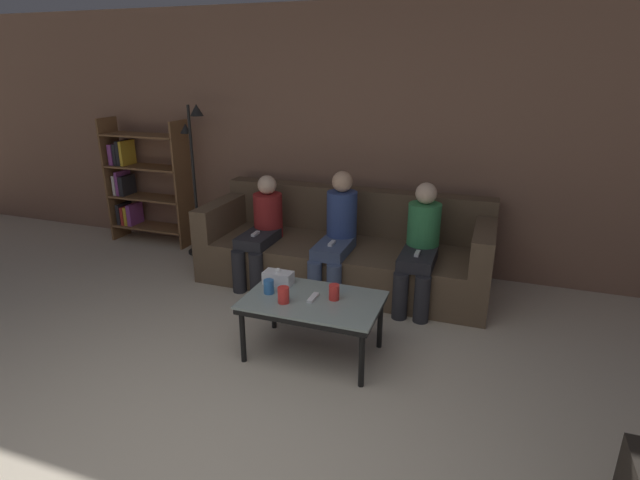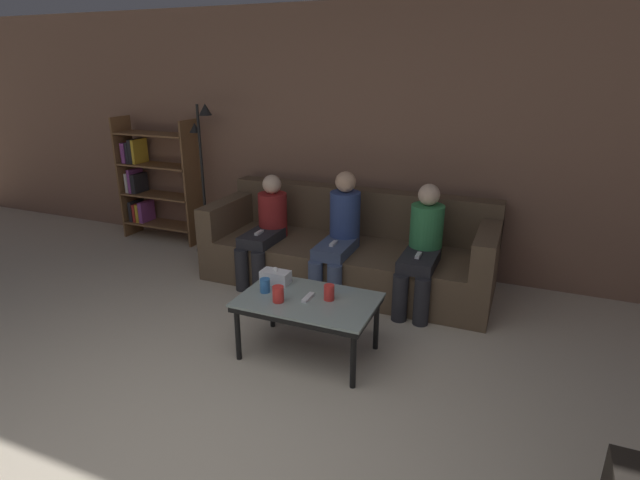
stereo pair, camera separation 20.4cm
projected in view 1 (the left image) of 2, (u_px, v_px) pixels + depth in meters
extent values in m
cube|color=#8C6651|center=(363.00, 141.00, 5.03)|extent=(12.00, 0.06, 2.60)
cube|color=brown|center=(343.00, 263.00, 4.84)|extent=(2.74, 0.98, 0.41)
cube|color=brown|center=(355.00, 210.00, 5.05)|extent=(2.74, 0.20, 0.45)
cube|color=brown|center=(225.00, 215.00, 5.13)|extent=(0.18, 0.98, 0.32)
cube|color=brown|center=(484.00, 243.00, 4.31)|extent=(0.18, 0.98, 0.32)
cube|color=#8C9E99|center=(313.00, 300.00, 3.55)|extent=(0.97, 0.62, 0.02)
cube|color=black|center=(313.00, 304.00, 3.56)|extent=(0.95, 0.61, 0.04)
cylinder|color=black|center=(243.00, 337.00, 3.54)|extent=(0.04, 0.04, 0.39)
cylinder|color=black|center=(362.00, 360.00, 3.26)|extent=(0.04, 0.04, 0.39)
cylinder|color=black|center=(274.00, 306.00, 4.01)|extent=(0.04, 0.04, 0.39)
cylinder|color=black|center=(380.00, 324.00, 3.73)|extent=(0.04, 0.04, 0.39)
cylinder|color=#3372BF|center=(269.00, 287.00, 3.62)|extent=(0.07, 0.07, 0.10)
cylinder|color=red|center=(334.00, 292.00, 3.53)|extent=(0.07, 0.07, 0.11)
cylinder|color=red|center=(283.00, 295.00, 3.48)|extent=(0.08, 0.08, 0.12)
cube|color=white|center=(278.00, 278.00, 3.77)|extent=(0.22, 0.12, 0.10)
sphere|color=white|center=(278.00, 270.00, 3.75)|extent=(0.04, 0.04, 0.04)
cube|color=white|center=(313.00, 298.00, 3.55)|extent=(0.04, 0.15, 0.02)
cube|color=brown|center=(114.00, 179.00, 5.98)|extent=(0.02, 0.32, 1.45)
cube|color=brown|center=(184.00, 186.00, 5.66)|extent=(0.02, 0.32, 1.45)
cube|color=brown|center=(153.00, 227.00, 6.00)|extent=(0.97, 0.32, 0.02)
cube|color=#232328|center=(124.00, 213.00, 6.09)|extent=(0.05, 0.24, 0.25)
cube|color=red|center=(128.00, 214.00, 6.07)|extent=(0.04, 0.24, 0.22)
cube|color=gold|center=(131.00, 215.00, 6.06)|extent=(0.04, 0.24, 0.22)
cube|color=#8E4293|center=(135.00, 214.00, 6.03)|extent=(0.05, 0.24, 0.25)
cube|color=brown|center=(150.00, 197.00, 5.88)|extent=(0.97, 0.32, 0.02)
cube|color=silver|center=(120.00, 184.00, 5.97)|extent=(0.04, 0.24, 0.24)
cube|color=#8E4293|center=(123.00, 182.00, 5.95)|extent=(0.04, 0.24, 0.28)
cube|color=#232328|center=(127.00, 185.00, 5.94)|extent=(0.06, 0.24, 0.23)
cube|color=brown|center=(146.00, 167.00, 5.76)|extent=(0.97, 0.32, 0.02)
cube|color=#8E4293|center=(117.00, 154.00, 5.84)|extent=(0.06, 0.24, 0.24)
cube|color=#232328|center=(121.00, 154.00, 5.82)|extent=(0.04, 0.24, 0.25)
cube|color=#232328|center=(124.00, 153.00, 5.80)|extent=(0.05, 0.24, 0.28)
cube|color=gold|center=(127.00, 153.00, 5.79)|extent=(0.04, 0.24, 0.28)
cube|color=brown|center=(142.00, 135.00, 5.64)|extent=(0.97, 0.32, 0.02)
cylinder|color=black|center=(200.00, 251.00, 5.69)|extent=(0.26, 0.26, 0.02)
cylinder|color=black|center=(194.00, 182.00, 5.42)|extent=(0.03, 0.03, 1.63)
cone|color=black|center=(196.00, 110.00, 5.13)|extent=(0.14, 0.14, 0.12)
cone|color=black|center=(186.00, 128.00, 5.29)|extent=(0.12, 0.12, 0.10)
cylinder|color=#28282D|center=(239.00, 271.00, 4.65)|extent=(0.13, 0.13, 0.41)
cylinder|color=#28282D|center=(256.00, 274.00, 4.59)|extent=(0.13, 0.13, 0.41)
cube|color=#28282D|center=(258.00, 239.00, 4.75)|extent=(0.28, 0.48, 0.10)
cylinder|color=maroon|center=(268.00, 215.00, 4.90)|extent=(0.28, 0.28, 0.43)
sphere|color=beige|center=(267.00, 185.00, 4.80)|extent=(0.18, 0.18, 0.18)
cube|color=white|center=(255.00, 234.00, 4.68)|extent=(0.04, 0.12, 0.02)
cylinder|color=#47567A|center=(315.00, 283.00, 4.39)|extent=(0.13, 0.13, 0.41)
cylinder|color=#47567A|center=(334.00, 286.00, 4.34)|extent=(0.13, 0.13, 0.41)
cube|color=#47567A|center=(333.00, 248.00, 4.50)|extent=(0.28, 0.49, 0.10)
cylinder|color=#334784|center=(342.00, 219.00, 4.64)|extent=(0.28, 0.28, 0.52)
sphere|color=#DBAD89|center=(342.00, 182.00, 4.53)|extent=(0.19, 0.19, 0.19)
cube|color=white|center=(332.00, 243.00, 4.43)|extent=(0.04, 0.12, 0.02)
cylinder|color=#28282D|center=(400.00, 296.00, 4.16)|extent=(0.13, 0.13, 0.41)
cylinder|color=#28282D|center=(422.00, 299.00, 4.10)|extent=(0.13, 0.13, 0.41)
cube|color=#28282D|center=(418.00, 259.00, 4.26)|extent=(0.29, 0.48, 0.10)
cylinder|color=#388E51|center=(424.00, 230.00, 4.41)|extent=(0.29, 0.29, 0.48)
sphere|color=beige|center=(426.00, 193.00, 4.30)|extent=(0.19, 0.19, 0.19)
cube|color=white|center=(417.00, 254.00, 4.19)|extent=(0.04, 0.12, 0.02)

